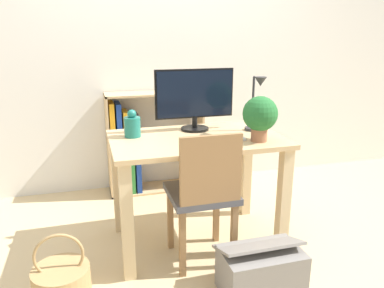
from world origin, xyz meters
TOP-DOWN VIEW (x-y plane):
  - ground_plane at (0.00, 0.00)m, footprint 10.00×10.00m
  - wall_back at (0.00, 1.16)m, footprint 8.00×0.05m
  - desk at (0.00, 0.00)m, footprint 1.11×0.70m
  - monitor at (0.05, 0.19)m, footprint 0.55×0.19m
  - keyboard at (0.08, -0.12)m, footprint 0.39×0.11m
  - vase at (-0.40, 0.12)m, footprint 0.11×0.11m
  - desk_lamp at (0.42, 0.01)m, footprint 0.10×0.19m
  - potted_plant at (0.35, -0.20)m, footprint 0.22×0.22m
  - chair at (-0.03, -0.26)m, footprint 0.40×0.40m
  - bookshelf at (-0.26, 0.98)m, footprint 0.85×0.28m
  - basket at (-0.87, -0.40)m, footprint 0.31×0.31m
  - storage_box at (0.19, -0.62)m, footprint 0.45×0.33m

SIDE VIEW (x-z plane):
  - ground_plane at x=0.00m, z-range 0.00..0.00m
  - basket at x=-0.87m, z-range -0.09..0.31m
  - storage_box at x=0.19m, z-range -0.02..0.30m
  - bookshelf at x=-0.26m, z-range -0.03..0.87m
  - chair at x=-0.03m, z-range 0.05..0.92m
  - desk at x=0.00m, z-range 0.22..0.97m
  - keyboard at x=0.08m, z-range 0.75..0.77m
  - vase at x=-0.40m, z-range 0.74..0.92m
  - potted_plant at x=0.35m, z-range 0.78..1.06m
  - desk_lamp at x=0.42m, z-range 0.80..1.17m
  - monitor at x=0.05m, z-range 0.78..1.20m
  - wall_back at x=0.00m, z-range 0.00..2.60m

